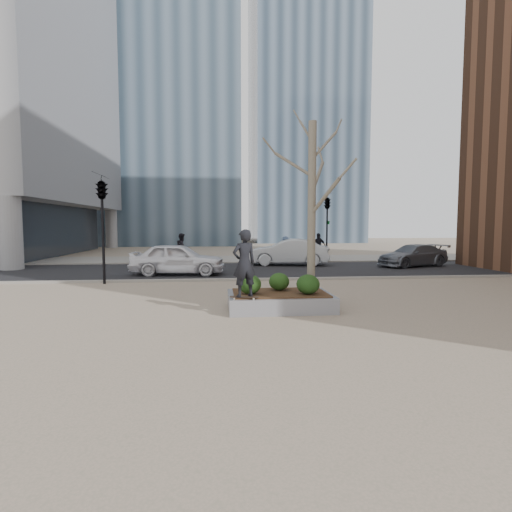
{
  "coord_description": "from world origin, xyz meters",
  "views": [
    {
      "loc": [
        -0.83,
        -11.42,
        2.46
      ],
      "look_at": [
        0.5,
        2.0,
        1.4
      ],
      "focal_mm": 28.0,
      "sensor_mm": 36.0,
      "label": 1
    }
  ],
  "objects": [
    {
      "name": "street",
      "position": [
        0.0,
        10.0,
        0.01
      ],
      "size": [
        60.0,
        8.0,
        0.02
      ],
      "primitive_type": "cube",
      "color": "black",
      "rests_on": "ground"
    },
    {
      "name": "pedestrian_b",
      "position": [
        4.1,
        16.83,
        0.83
      ],
      "size": [
        0.75,
        1.12,
        1.61
      ],
      "primitive_type": "imported",
      "rotation": [
        0.0,
        0.0,
        4.56
      ],
      "color": "#425677",
      "rests_on": "far_sidewalk"
    },
    {
      "name": "far_sidewalk",
      "position": [
        0.0,
        17.0,
        0.01
      ],
      "size": [
        60.0,
        6.0,
        0.02
      ],
      "primitive_type": "cube",
      "color": "gray",
      "rests_on": "ground"
    },
    {
      "name": "police_car",
      "position": [
        -2.73,
        8.32,
        0.8
      ],
      "size": [
        4.71,
        2.25,
        1.55
      ],
      "primitive_type": "imported",
      "rotation": [
        0.0,
        0.0,
        1.48
      ],
      "color": "white",
      "rests_on": "street"
    },
    {
      "name": "planter",
      "position": [
        1.0,
        0.0,
        0.23
      ],
      "size": [
        3.0,
        2.0,
        0.45
      ],
      "primitive_type": "cube",
      "color": "gray",
      "rests_on": "ground"
    },
    {
      "name": "shrub_left",
      "position": [
        0.1,
        -0.23,
        0.77
      ],
      "size": [
        0.66,
        0.66,
        0.56
      ],
      "primitive_type": "ellipsoid",
      "color": "#163812",
      "rests_on": "planter_mulch"
    },
    {
      "name": "shrub_right",
      "position": [
        1.75,
        -0.39,
        0.77
      ],
      "size": [
        0.66,
        0.66,
        0.56
      ],
      "primitive_type": "ellipsoid",
      "color": "black",
      "rests_on": "planter_mulch"
    },
    {
      "name": "sycamore_tree",
      "position": [
        2.0,
        0.3,
        3.79
      ],
      "size": [
        2.8,
        2.8,
        6.6
      ],
      "primitive_type": null,
      "color": "gray",
      "rests_on": "planter_mulch"
    },
    {
      "name": "traffic_light_near",
      "position": [
        -5.5,
        5.6,
        2.25
      ],
      "size": [
        0.6,
        2.48,
        4.5
      ],
      "primitive_type": null,
      "color": "black",
      "rests_on": "ground"
    },
    {
      "name": "pedestrian_c",
      "position": [
        6.42,
        16.38,
        0.94
      ],
      "size": [
        1.15,
        0.68,
        1.84
      ],
      "primitive_type": "imported",
      "rotation": [
        0.0,
        0.0,
        3.37
      ],
      "color": "black",
      "rests_on": "far_sidewalk"
    },
    {
      "name": "traffic_light_far",
      "position": [
        6.5,
        14.6,
        2.25
      ],
      "size": [
        0.6,
        2.48,
        4.5
      ],
      "primitive_type": null,
      "color": "black",
      "rests_on": "ground"
    },
    {
      "name": "skateboarder",
      "position": [
        -0.09,
        -0.79,
        1.43
      ],
      "size": [
        0.77,
        0.63,
        1.81
      ],
      "primitive_type": "imported",
      "rotation": [
        0.0,
        0.0,
        3.48
      ],
      "color": "black",
      "rests_on": "skateboard"
    },
    {
      "name": "planter_mulch",
      "position": [
        1.0,
        0.0,
        0.47
      ],
      "size": [
        2.7,
        1.7,
        0.04
      ],
      "primitive_type": "cube",
      "color": "#382314",
      "rests_on": "planter"
    },
    {
      "name": "car_third",
      "position": [
        10.65,
        10.93,
        0.66
      ],
      "size": [
        4.77,
        3.1,
        1.29
      ],
      "primitive_type": "imported",
      "rotation": [
        0.0,
        0.0,
        5.03
      ],
      "color": "slate",
      "rests_on": "street"
    },
    {
      "name": "ground",
      "position": [
        0.0,
        0.0,
        0.0
      ],
      "size": [
        120.0,
        120.0,
        0.0
      ],
      "primitive_type": "plane",
      "color": "gray",
      "rests_on": "ground"
    },
    {
      "name": "building_glass_b",
      "position": [
        12.0,
        48.0,
        27.5
      ],
      "size": [
        15.0,
        15.0,
        55.0
      ],
      "primitive_type": "cube",
      "color": "slate",
      "rests_on": "ground"
    },
    {
      "name": "pedestrian_a",
      "position": [
        -3.11,
        15.27,
        0.96
      ],
      "size": [
        0.73,
        0.92,
        1.87
      ],
      "primitive_type": "imported",
      "rotation": [
        0.0,
        0.0,
        1.59
      ],
      "color": "black",
      "rests_on": "far_sidewalk"
    },
    {
      "name": "building_glass_a",
      "position": [
        -6.0,
        42.0,
        22.5
      ],
      "size": [
        16.0,
        16.0,
        45.0
      ],
      "primitive_type": "cube",
      "color": "slate",
      "rests_on": "ground"
    },
    {
      "name": "car_silver",
      "position": [
        3.49,
        12.31,
        0.81
      ],
      "size": [
        5.05,
        2.55,
        1.59
      ],
      "primitive_type": "imported",
      "rotation": [
        0.0,
        0.0,
        4.53
      ],
      "color": "#ADB2B6",
      "rests_on": "street"
    },
    {
      "name": "skateboard",
      "position": [
        -0.09,
        -0.79,
        0.49
      ],
      "size": [
        0.8,
        0.31,
        0.08
      ],
      "primitive_type": null,
      "rotation": [
        0.0,
        0.0,
        -0.14
      ],
      "color": "black",
      "rests_on": "planter"
    },
    {
      "name": "shrub_middle",
      "position": [
        1.03,
        0.34,
        0.75
      ],
      "size": [
        0.62,
        0.62,
        0.52
      ],
      "primitive_type": "ellipsoid",
      "color": "#1A3B13",
      "rests_on": "planter_mulch"
    }
  ]
}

